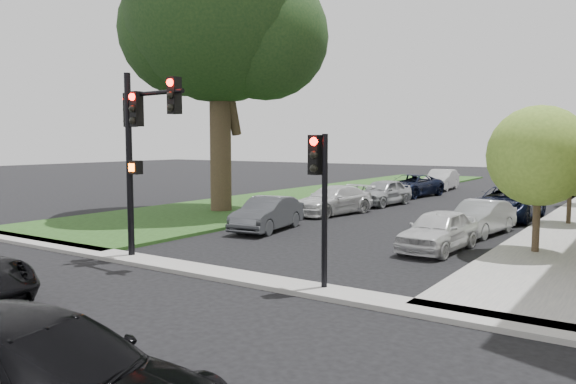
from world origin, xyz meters
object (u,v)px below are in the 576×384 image
Objects in this scene: car_parked_8 at (411,186)px; car_parked_6 at (333,200)px; traffic_signal_main at (140,132)px; car_parked_1 at (480,218)px; car_parked_9 at (441,180)px; traffic_signal_secondary at (320,182)px; car_parked_4 at (560,185)px; small_tree_a at (539,156)px; car_parked_7 at (383,192)px; small_tree_b at (571,166)px; car_parked_0 at (439,230)px; eucalyptus at (218,9)px; car_parked_5 at (267,214)px; car_parked_2 at (507,203)px.

car_parked_6 is at bearing -80.53° from car_parked_8.
car_parked_1 is (7.09, 10.25, -3.16)m from traffic_signal_main.
traffic_signal_main is at bearing -92.99° from car_parked_9.
traffic_signal_secondary is 0.72× the size of car_parked_8.
small_tree_a is at bearing -81.59° from car_parked_4.
car_parked_9 is at bearing 98.48° from car_parked_7.
small_tree_b is at bearing -30.40° from car_parked_8.
car_parked_0 is at bearing 42.67° from traffic_signal_main.
small_tree_a is at bearing -15.70° from car_parked_6.
small_tree_b is 10.17m from car_parked_7.
traffic_signal_main is at bearing -60.99° from eucalyptus.
car_parked_0 is 3.96m from car_parked_1.
car_parked_1 is at bearing -49.73° from car_parked_8.
car_parked_6 is (-7.75, -15.82, -0.03)m from car_parked_4.
small_tree_a reaches higher than car_parked_0.
car_parked_0 is at bearing -89.02° from car_parked_4.
car_parked_9 is at bearing 103.24° from traffic_signal_secondary.
car_parked_9 is (-10.18, 21.35, -2.34)m from small_tree_a.
car_parked_7 is at bearing 96.24° from car_parked_6.
car_parked_8 is (-10.17, 15.44, -2.37)m from small_tree_a.
car_parked_0 is at bearing -75.79° from car_parked_9.
car_parked_5 is at bearing -145.73° from car_parked_1.
small_tree_a is at bearing -9.71° from eucalyptus.
car_parked_9 is (-10.18, 14.16, -1.78)m from small_tree_b.
car_parked_4 is 13.14m from car_parked_7.
car_parked_0 is at bearing -16.20° from eucalyptus.
car_parked_4 is at bearing 99.44° from small_tree_b.
car_parked_2 is at bearing -10.53° from car_parked_7.
car_parked_0 is 7.02m from car_parked_5.
car_parked_1 is at bearing -88.46° from car_parked_4.
car_parked_8 reaches higher than car_parked_1.
car_parked_1 is at bearing -120.26° from small_tree_b.
car_parked_0 is at bearing -11.23° from car_parked_5.
small_tree_a is 7.21m from small_tree_b.
car_parked_4 is 9.58m from car_parked_8.
car_parked_2 is (0.80, 15.26, -1.83)m from traffic_signal_secondary.
car_parked_1 is 0.79× the size of car_parked_4.
eucalyptus is 3.69× the size of car_parked_1.
traffic_signal_secondary is 9.34m from car_parked_5.
traffic_signal_secondary reaches higher than car_parked_6.
car_parked_2 is at bearing 32.28° from car_parked_6.
traffic_signal_secondary is at bearing -103.25° from small_tree_b.
car_parked_2 is at bearing -89.37° from car_parked_4.
traffic_signal_main reaches higher than car_parked_7.
traffic_signal_main is 1.41× the size of car_parked_0.
car_parked_0 is 21.85m from car_parked_4.
small_tree_b is at bearing -58.52° from car_parked_9.
car_parked_8 is at bearing 140.96° from small_tree_b.
eucalyptus reaches higher than car_parked_5.
car_parked_8 is (-10.17, 8.25, -1.81)m from small_tree_b.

